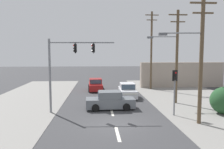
{
  "coord_description": "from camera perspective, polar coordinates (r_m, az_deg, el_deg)",
  "views": [
    {
      "loc": [
        -1.21,
        -14.63,
        4.79
      ],
      "look_at": [
        0.07,
        4.0,
        3.03
      ],
      "focal_mm": 35.0,
      "sensor_mm": 36.0,
      "label": 1
    }
  ],
  "objects": [
    {
      "name": "utility_pole_midground_right",
      "position": [
        21.85,
        16.23,
        5.25
      ],
      "size": [
        3.78,
        0.52,
        8.92
      ],
      "color": "brown",
      "rests_on": "ground"
    },
    {
      "name": "shopfront_wall_far",
      "position": [
        33.11,
        17.72,
        -0.05
      ],
      "size": [
        12.0,
        1.0,
        3.6
      ],
      "primitive_type": "cube",
      "color": "#A39384",
      "rests_on": "ground"
    },
    {
      "name": "utility_pole_background_right",
      "position": [
        30.05,
        10.24,
        6.55
      ],
      "size": [
        1.8,
        0.26,
        10.4
      ],
      "color": "brown",
      "rests_on": "ground"
    },
    {
      "name": "sedan_receding_far",
      "position": [
        28.86,
        -4.32,
        -2.76
      ],
      "size": [
        2.03,
        4.31,
        1.56
      ],
      "color": "maroon",
      "rests_on": "ground"
    },
    {
      "name": "utility_pole_foreground_right",
      "position": [
        15.79,
        21.79,
        4.47
      ],
      "size": [
        3.78,
        0.55,
        8.58
      ],
      "color": "brown",
      "rests_on": "ground"
    },
    {
      "name": "lane_dash_mid",
      "position": [
        18.31,
        -0.01,
        -9.76
      ],
      "size": [
        0.2,
        2.4,
        0.01
      ],
      "primitive_type": "cube",
      "color": "silver",
      "rests_on": "ground"
    },
    {
      "name": "sedan_kerbside_parked",
      "position": [
        24.42,
        4.03,
        -4.25
      ],
      "size": [
        1.94,
        4.26,
        1.56
      ],
      "color": "silver",
      "rests_on": "ground"
    },
    {
      "name": "sedan_oncoming_near",
      "position": [
        19.18,
        -0.5,
        -6.91
      ],
      "size": [
        4.29,
        2.0,
        1.56
      ],
      "color": "slate",
      "rests_on": "ground"
    },
    {
      "name": "kerb_left_verge",
      "position": [
        20.57,
        -24.86,
        -8.55
      ],
      "size": [
        8.0,
        40.0,
        0.02
      ],
      "primitive_type": "cube",
      "color": "gray",
      "rests_on": "ground"
    },
    {
      "name": "ground_plane",
      "position": [
        15.44,
        0.78,
        -12.68
      ],
      "size": [
        140.0,
        140.0,
        0.0
      ],
      "primitive_type": "plane",
      "color": "#3A3A3D"
    },
    {
      "name": "lane_dash_near",
      "position": [
        13.56,
        1.5,
        -15.28
      ],
      "size": [
        0.2,
        2.4,
        0.01
      ],
      "primitive_type": "cube",
      "color": "silver",
      "rests_on": "ground"
    },
    {
      "name": "pedestal_signal_right_kerb",
      "position": [
        17.47,
        16.08,
        -2.63
      ],
      "size": [
        0.44,
        0.31,
        3.56
      ],
      "color": "slate",
      "rests_on": "ground"
    },
    {
      "name": "lane_dash_far",
      "position": [
        23.16,
        -0.86,
        -6.53
      ],
      "size": [
        0.2,
        2.4,
        0.01
      ],
      "primitive_type": "cube",
      "color": "silver",
      "rests_on": "ground"
    },
    {
      "name": "traffic_signal_mast",
      "position": [
        17.94,
        -11.97,
        3.22
      ],
      "size": [
        5.29,
        0.49,
        6.0
      ],
      "color": "slate",
      "rests_on": "ground"
    },
    {
      "name": "kerb_right_verge",
      "position": [
        20.09,
        27.12,
        -8.97
      ],
      "size": [
        10.0,
        44.0,
        0.02
      ],
      "primitive_type": "cube",
      "color": "gray",
      "rests_on": "ground"
    }
  ]
}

